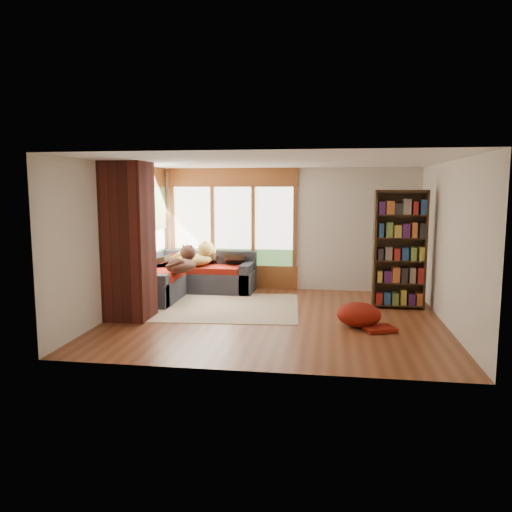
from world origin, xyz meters
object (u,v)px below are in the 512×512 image
(sectional_sofa, at_px, (190,279))
(dog_brindle, at_px, (183,262))
(pouf, at_px, (359,314))
(bookshelf, at_px, (399,250))
(dog_tan, at_px, (195,256))
(area_rug, at_px, (215,307))
(brick_chimney, at_px, (128,241))

(sectional_sofa, xyz_separation_m, dog_brindle, (0.04, -0.61, 0.46))
(pouf, xyz_separation_m, dog_brindle, (-3.29, 1.39, 0.56))
(bookshelf, xyz_separation_m, dog_tan, (-4.01, 0.76, -0.30))
(sectional_sofa, relative_size, area_rug, 0.72)
(sectional_sofa, bearing_deg, brick_chimney, -104.10)
(brick_chimney, xyz_separation_m, bookshelf, (4.54, 1.41, -0.23))
(area_rug, bearing_deg, dog_brindle, 147.97)
(sectional_sofa, relative_size, bookshelf, 1.03)
(brick_chimney, xyz_separation_m, dog_tan, (0.53, 2.17, -0.53))
(area_rug, bearing_deg, brick_chimney, -141.46)
(bookshelf, bearing_deg, brick_chimney, -162.80)
(pouf, bearing_deg, area_rug, 160.12)
(sectional_sofa, xyz_separation_m, pouf, (3.33, -1.99, -0.10))
(brick_chimney, height_order, area_rug, brick_chimney)
(dog_tan, bearing_deg, bookshelf, -24.24)
(brick_chimney, relative_size, bookshelf, 1.21)
(pouf, bearing_deg, sectional_sofa, 149.10)
(brick_chimney, bearing_deg, dog_tan, 76.17)
(dog_tan, distance_m, dog_brindle, 0.72)
(bookshelf, height_order, dog_tan, bookshelf)
(brick_chimney, distance_m, dog_brindle, 1.61)
(sectional_sofa, height_order, dog_brindle, dog_brindle)
(area_rug, relative_size, pouf, 4.37)
(area_rug, xyz_separation_m, pouf, (2.55, -0.92, 0.19))
(brick_chimney, xyz_separation_m, sectional_sofa, (0.45, 2.05, -1.00))
(pouf, xyz_separation_m, dog_tan, (-3.24, 2.11, 0.57))
(pouf, height_order, dog_brindle, dog_brindle)
(brick_chimney, bearing_deg, bookshelf, 17.20)
(area_rug, bearing_deg, bookshelf, 7.37)
(dog_tan, bearing_deg, pouf, -46.56)
(dog_brindle, bearing_deg, sectional_sofa, 15.57)
(area_rug, distance_m, bookshelf, 3.51)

